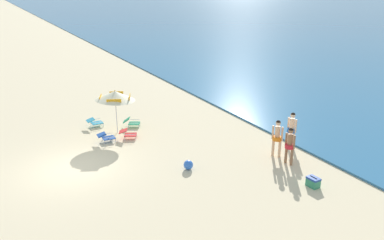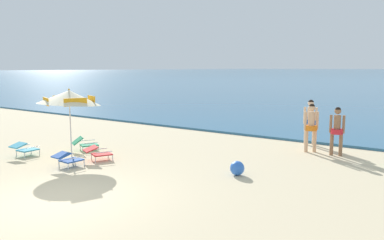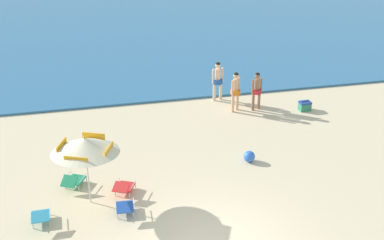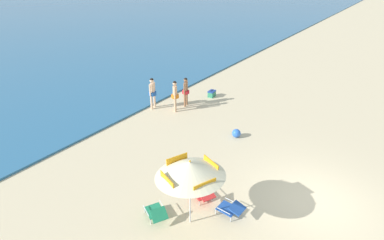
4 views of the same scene
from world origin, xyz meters
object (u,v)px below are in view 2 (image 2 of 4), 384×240
object	(u,v)px
beach_umbrella_striped_main	(69,97)
lounge_chair_facing_sea	(24,148)
lounge_chair_beside_umbrella	(85,143)
lounge_chair_spare_folded	(98,152)
person_standing_near_shore	(310,119)
person_standing_beside	(337,128)
lounge_chair_under_umbrella	(68,158)
person_wading_in	(311,124)
beach_ball	(237,168)

from	to	relation	value
beach_umbrella_striped_main	lounge_chair_facing_sea	bearing A→B (deg)	-150.98
lounge_chair_beside_umbrella	lounge_chair_facing_sea	bearing A→B (deg)	-118.75
lounge_chair_spare_folded	person_standing_near_shore	world-z (taller)	person_standing_near_shore
person_standing_beside	lounge_chair_beside_umbrella	bearing A→B (deg)	-150.09
lounge_chair_under_umbrella	lounge_chair_spare_folded	size ratio (longest dim) A/B	0.88
beach_umbrella_striped_main	person_standing_beside	size ratio (longest dim) A/B	1.51
lounge_chair_spare_folded	person_standing_beside	bearing A→B (deg)	40.14
lounge_chair_under_umbrella	lounge_chair_spare_folded	world-z (taller)	lounge_chair_spare_folded
person_wading_in	beach_ball	distance (m)	4.35
lounge_chair_under_umbrella	lounge_chair_beside_umbrella	xyz separation A→B (m)	(-1.50, 1.88, -0.01)
lounge_chair_under_umbrella	person_standing_beside	xyz separation A→B (m)	(6.30, 6.37, 0.70)
lounge_chair_spare_folded	beach_ball	xyz separation A→B (m)	(4.59, 1.10, -0.07)
beach_umbrella_striped_main	lounge_chair_spare_folded	size ratio (longest dim) A/B	2.56
lounge_chair_beside_umbrella	person_wading_in	size ratio (longest dim) A/B	0.59
lounge_chair_beside_umbrella	lounge_chair_spare_folded	bearing A→B (deg)	-25.77
beach_umbrella_striped_main	person_standing_near_shore	distance (m)	9.08
lounge_chair_under_umbrella	lounge_chair_beside_umbrella	size ratio (longest dim) A/B	0.86
person_standing_beside	person_wading_in	xyz separation A→B (m)	(-0.92, 0.06, 0.03)
beach_ball	lounge_chair_beside_umbrella	bearing A→B (deg)	-176.84
beach_umbrella_striped_main	lounge_chair_spare_folded	world-z (taller)	beach_umbrella_striped_main
beach_umbrella_striped_main	person_wading_in	distance (m)	8.51
person_standing_near_shore	person_wading_in	size ratio (longest dim) A/B	1.02
lounge_chair_under_umbrella	person_wading_in	distance (m)	8.42
beach_umbrella_striped_main	person_wading_in	bearing A→B (deg)	40.87
lounge_chair_facing_sea	person_wading_in	bearing A→B (deg)	38.90
lounge_chair_under_umbrella	lounge_chair_spare_folded	distance (m)	1.12
person_standing_beside	beach_ball	world-z (taller)	person_standing_beside
lounge_chair_spare_folded	person_standing_beside	xyz separation A→B (m)	(6.22, 5.25, 0.71)
person_wading_in	lounge_chair_facing_sea	bearing A→B (deg)	-141.10
lounge_chair_spare_folded	person_standing_beside	size ratio (longest dim) A/B	0.59
lounge_chair_beside_umbrella	person_standing_beside	size ratio (longest dim) A/B	0.61
person_wading_in	beach_umbrella_striped_main	bearing A→B (deg)	-139.13
beach_umbrella_striped_main	lounge_chair_spare_folded	distance (m)	2.09
beach_umbrella_striped_main	lounge_chair_beside_umbrella	world-z (taller)	beach_umbrella_striped_main
beach_umbrella_striped_main	lounge_chair_spare_folded	xyz separation A→B (m)	(1.08, 0.22, -1.78)
lounge_chair_beside_umbrella	lounge_chair_facing_sea	world-z (taller)	lounge_chair_beside_umbrella
lounge_chair_spare_folded	person_standing_beside	world-z (taller)	person_standing_beside
person_standing_near_shore	beach_umbrella_striped_main	bearing A→B (deg)	-131.21
lounge_chair_facing_sea	lounge_chair_under_umbrella	bearing A→B (deg)	-1.80
lounge_chair_under_umbrella	lounge_chair_facing_sea	xyz separation A→B (m)	(-2.48, 0.08, -0.00)
lounge_chair_spare_folded	beach_umbrella_striped_main	bearing A→B (deg)	-168.61
lounge_chair_under_umbrella	person_standing_near_shore	world-z (taller)	person_standing_near_shore
person_standing_beside	person_wading_in	size ratio (longest dim) A/B	0.97
beach_umbrella_striped_main	person_standing_beside	distance (m)	9.19
lounge_chair_facing_sea	person_standing_beside	world-z (taller)	person_standing_beside
lounge_chair_beside_umbrella	lounge_chair_spare_folded	xyz separation A→B (m)	(1.58, -0.76, 0.01)
beach_ball	lounge_chair_spare_folded	bearing A→B (deg)	-166.50
lounge_chair_beside_umbrella	person_wading_in	world-z (taller)	person_wading_in
lounge_chair_facing_sea	person_standing_near_shore	distance (m)	10.66
person_wading_in	beach_ball	world-z (taller)	person_wading_in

